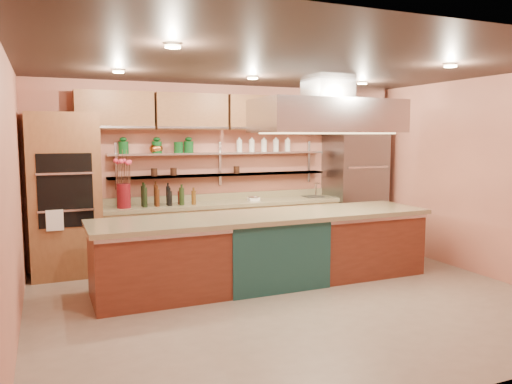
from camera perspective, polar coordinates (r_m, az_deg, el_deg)
name	(u,v)px	position (r m, az deg, el deg)	size (l,w,h in m)	color
floor	(291,300)	(6.23, 3.98, -12.21)	(6.00, 5.00, 0.02)	gray
ceiling	(293,65)	(5.96, 4.20, 14.31)	(6.00, 5.00, 0.02)	black
wall_back	(222,171)	(8.23, -3.86, 2.39)	(6.00, 0.04, 2.80)	#C7775E
wall_front	(448,217)	(3.89, 21.07, -2.63)	(6.00, 0.04, 2.80)	#C7775E
wall_left	(11,197)	(5.30, -26.20, -0.55)	(0.04, 5.00, 2.80)	#C7775E
wall_right	(480,177)	(7.77, 24.21, 1.59)	(0.04, 5.00, 2.80)	#C7775E
oven_stack	(65,195)	(7.49, -21.01, -0.36)	(0.95, 0.64, 2.30)	brown
refrigerator	(355,188)	(9.00, 11.22, 0.40)	(0.95, 0.72, 2.10)	slate
back_counter	(226,230)	(8.05, -3.44, -4.41)	(3.84, 0.64, 0.93)	tan
wall_shelf_lower	(222,175)	(8.09, -3.89, 1.97)	(3.60, 0.26, 0.03)	#B8BABF
wall_shelf_upper	(222,153)	(8.07, -3.91, 4.44)	(3.60, 0.26, 0.03)	#B8BABF
upper_cabinets	(226,112)	(8.05, -3.49, 9.07)	(4.60, 0.36, 0.55)	brown
range_hood	(327,116)	(6.98, 8.14, 8.59)	(2.00, 1.00, 0.45)	#B8BABF
ceiling_downlights	(285,69)	(6.13, 3.32, 13.82)	(4.00, 2.80, 0.02)	#FFE5A5
island	(267,249)	(6.73, 1.28, -6.53)	(4.51, 0.98, 0.94)	brown
flower_vase	(124,196)	(7.53, -14.88, -0.43)	(0.20, 0.20, 0.36)	#5D0E14
oil_bottle_cluster	(169,196)	(7.66, -9.92, -0.49)	(0.86, 0.25, 0.28)	black
kitchen_scale	(254,198)	(8.09, -0.28, -0.66)	(0.17, 0.13, 0.10)	white
bar_faucet	(316,190)	(8.71, 6.84, 0.25)	(0.03, 0.03, 0.23)	silver
copper_kettle	(155,149)	(7.79, -11.48, 4.88)	(0.17, 0.17, 0.14)	#C0672C
green_canister	(178,147)	(7.87, -8.85, 5.06)	(0.14, 0.14, 0.17)	#0E4418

